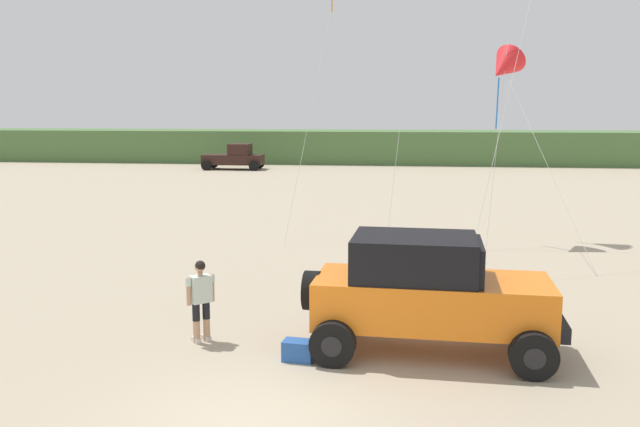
{
  "coord_description": "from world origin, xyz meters",
  "views": [
    {
      "loc": [
        2.12,
        -9.24,
        4.62
      ],
      "look_at": [
        0.46,
        4.29,
        2.5
      ],
      "focal_mm": 37.74,
      "sensor_mm": 36.0,
      "label": 1
    }
  ],
  "objects_px": {
    "cooler_box": "(298,350)",
    "distant_pickup": "(235,157)",
    "person_watching": "(201,296)",
    "jeep": "(428,291)",
    "kite_black_sled": "(503,67)"
  },
  "relations": [
    {
      "from": "cooler_box",
      "to": "jeep",
      "type": "bearing_deg",
      "value": 24.06
    },
    {
      "from": "jeep",
      "to": "person_watching",
      "type": "distance_m",
      "value": 4.48
    },
    {
      "from": "distant_pickup",
      "to": "kite_black_sled",
      "type": "relative_size",
      "value": 0.68
    },
    {
      "from": "cooler_box",
      "to": "distant_pickup",
      "type": "bearing_deg",
      "value": 112.48
    },
    {
      "from": "cooler_box",
      "to": "distant_pickup",
      "type": "relative_size",
      "value": 0.12
    },
    {
      "from": "jeep",
      "to": "person_watching",
      "type": "relative_size",
      "value": 2.94
    },
    {
      "from": "jeep",
      "to": "distant_pickup",
      "type": "relative_size",
      "value": 1.06
    },
    {
      "from": "jeep",
      "to": "kite_black_sled",
      "type": "xyz_separation_m",
      "value": [
        2.83,
        11.49,
        4.83
      ]
    },
    {
      "from": "distant_pickup",
      "to": "person_watching",
      "type": "bearing_deg",
      "value": -76.84
    },
    {
      "from": "person_watching",
      "to": "kite_black_sled",
      "type": "relative_size",
      "value": 0.25
    },
    {
      "from": "person_watching",
      "to": "distant_pickup",
      "type": "xyz_separation_m",
      "value": [
        -8.93,
        38.21,
        0.0
      ]
    },
    {
      "from": "cooler_box",
      "to": "distant_pickup",
      "type": "distance_m",
      "value": 40.51
    },
    {
      "from": "jeep",
      "to": "kite_black_sled",
      "type": "height_order",
      "value": "kite_black_sled"
    },
    {
      "from": "distant_pickup",
      "to": "kite_black_sled",
      "type": "xyz_separation_m",
      "value": [
        16.23,
        -26.74,
        5.09
      ]
    },
    {
      "from": "cooler_box",
      "to": "kite_black_sled",
      "type": "relative_size",
      "value": 0.08
    }
  ]
}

